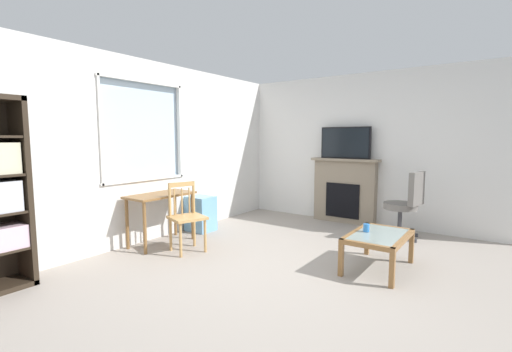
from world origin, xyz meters
TOP-DOWN VIEW (x-y plane):
  - ground at (0.00, 0.00)m, footprint 6.48×5.45m
  - wall_back_with_window at (0.01, 2.23)m, footprint 5.48×0.15m
  - wall_right at (2.80, 0.00)m, footprint 0.12×4.65m
  - desk_under_window at (-0.06, 1.88)m, footprint 0.94×0.47m
  - wooden_chair at (-0.08, 1.36)m, footprint 0.53×0.51m
  - plastic_drawer_unit at (0.76, 1.93)m, footprint 0.35×0.40m
  - fireplace at (2.64, 0.27)m, footprint 0.26×1.18m
  - tv at (2.63, 0.27)m, footprint 0.06×0.87m
  - office_chair at (2.18, -0.86)m, footprint 0.58×0.59m
  - coffee_table at (0.72, -0.89)m, footprint 0.92×0.58m
  - sippy_cup at (0.73, -0.74)m, footprint 0.07×0.07m

SIDE VIEW (x-z plane):
  - ground at x=0.00m, z-range -0.02..0.00m
  - plastic_drawer_unit at x=0.76m, z-range 0.00..0.56m
  - coffee_table at x=0.72m, z-range 0.14..0.55m
  - sippy_cup at x=0.73m, z-range 0.41..0.50m
  - wooden_chair at x=-0.08m, z-range 0.01..0.91m
  - office_chair at x=2.18m, z-range 0.05..1.05m
  - fireplace at x=2.64m, z-range 0.00..1.13m
  - desk_under_window at x=-0.06m, z-range 0.24..0.95m
  - wall_back_with_window at x=0.01m, z-range -0.03..2.54m
  - wall_right at x=2.80m, z-range 0.00..2.57m
  - tv at x=2.63m, z-range 1.13..1.67m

